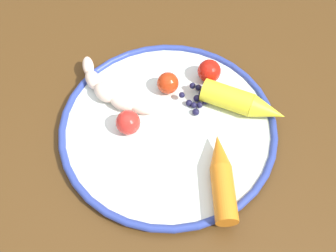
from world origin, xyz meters
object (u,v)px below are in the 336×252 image
(tomato_near, at_px, (209,71))
(dining_table, at_px, (149,155))
(banana, at_px, (109,90))
(carrot_orange, at_px, (222,176))
(tomato_far, at_px, (168,83))
(tomato_mid, at_px, (128,122))
(carrot_yellow, at_px, (243,103))
(plate, at_px, (168,127))
(blueberry_pile, at_px, (197,98))

(tomato_near, bearing_deg, dining_table, -154.41)
(banana, relative_size, carrot_orange, 1.05)
(tomato_far, bearing_deg, tomato_near, 5.00)
(tomato_mid, xyz_separation_m, tomato_far, (0.08, 0.06, -0.00))
(carrot_yellow, height_order, tomato_near, tomato_near)
(dining_table, height_order, tomato_far, tomato_far)
(dining_table, height_order, carrot_orange, carrot_orange)
(plate, distance_m, tomato_near, 0.12)
(plate, relative_size, banana, 2.35)
(tomato_mid, relative_size, tomato_far, 1.07)
(tomato_near, bearing_deg, carrot_yellow, -65.99)
(dining_table, bearing_deg, carrot_orange, -57.58)
(tomato_near, xyz_separation_m, tomato_mid, (-0.15, -0.07, -0.00))
(dining_table, distance_m, carrot_orange, 0.21)
(tomato_near, bearing_deg, tomato_far, -175.00)
(plate, relative_size, tomato_mid, 9.01)
(dining_table, xyz_separation_m, banana, (-0.05, 0.07, 0.13))
(tomato_near, bearing_deg, banana, 177.67)
(plate, bearing_deg, dining_table, 149.43)
(carrot_yellow, relative_size, blueberry_pile, 2.27)
(plate, height_order, carrot_yellow, carrot_yellow)
(tomato_near, relative_size, tomato_mid, 1.02)
(banana, relative_size, carrot_yellow, 1.13)
(carrot_orange, relative_size, carrot_yellow, 1.08)
(tomato_near, bearing_deg, tomato_mid, -156.12)
(dining_table, relative_size, tomato_mid, 23.76)
(tomato_near, distance_m, tomato_mid, 0.17)
(blueberry_pile, relative_size, tomato_far, 1.59)
(blueberry_pile, bearing_deg, tomato_far, 141.22)
(carrot_orange, distance_m, tomato_far, 0.19)
(carrot_yellow, height_order, tomato_far, carrot_yellow)
(carrot_yellow, distance_m, tomato_mid, 0.19)
(tomato_mid, bearing_deg, banana, 104.10)
(plate, xyz_separation_m, tomato_near, (0.09, 0.08, 0.02))
(blueberry_pile, bearing_deg, banana, 161.47)
(banana, relative_size, tomato_mid, 3.84)
(dining_table, xyz_separation_m, carrot_orange, (0.08, -0.13, 0.14))
(banana, height_order, carrot_orange, carrot_orange)
(banana, relative_size, tomato_far, 4.10)
(banana, height_order, tomato_near, tomato_near)
(plate, distance_m, carrot_orange, 0.13)
(plate, xyz_separation_m, tomato_mid, (-0.06, 0.01, 0.02))
(dining_table, bearing_deg, tomato_mid, -163.52)
(banana, bearing_deg, tomato_far, -7.81)
(tomato_mid, height_order, tomato_far, tomato_mid)
(banana, distance_m, carrot_orange, 0.24)
(blueberry_pile, xyz_separation_m, tomato_far, (-0.04, 0.03, 0.01))
(dining_table, height_order, tomato_mid, tomato_mid)
(plate, height_order, banana, banana)
(plate, bearing_deg, carrot_orange, -65.27)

